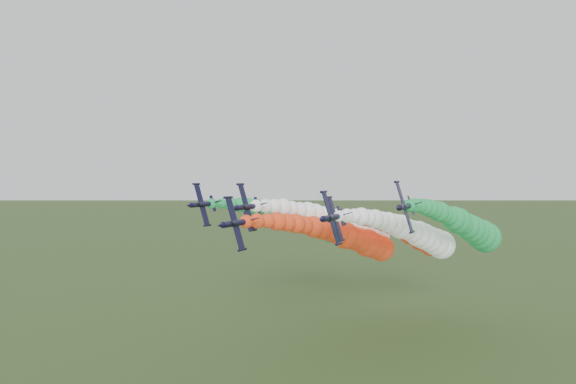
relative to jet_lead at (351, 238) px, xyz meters
The scene contains 6 objects.
jet_lead is the anchor object (origin of this frame).
jet_inner_left 13.36m from the jet_lead, 110.70° to the left, with size 12.01×76.58×20.27m.
jet_inner_right 17.55m from the jet_lead, 30.83° to the left, with size 12.26×76.83×20.52m.
jet_outer_left 27.66m from the jet_lead, 134.73° to the left, with size 12.20×76.76×20.46m.
jet_outer_right 32.27m from the jet_lead, 36.35° to the left, with size 12.67×77.24×20.93m.
jet_trail 29.82m from the jet_lead, 73.00° to the left, with size 12.65×77.22×20.91m.
Camera 1 is at (40.78, -87.03, 43.52)m, focal length 35.00 mm.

